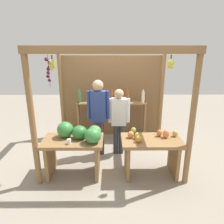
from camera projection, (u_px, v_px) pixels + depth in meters
ground_plane at (112, 153)px, 4.83m from camera, size 12.00×12.00×0.00m
market_stall at (112, 89)px, 4.84m from camera, size 2.75×2.26×2.37m
fruit_counter_left at (77, 142)px, 3.86m from camera, size 1.12×0.64×1.03m
fruit_counter_right at (151, 148)px, 3.91m from camera, size 1.11×0.65×0.90m
bottle_shelf_unit at (112, 110)px, 5.35m from camera, size 1.76×0.22×1.35m
vendor_man at (98, 111)px, 4.49m from camera, size 0.48×0.23×1.70m
vendor_woman at (119, 117)px, 4.57m from camera, size 0.48×0.20×1.50m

